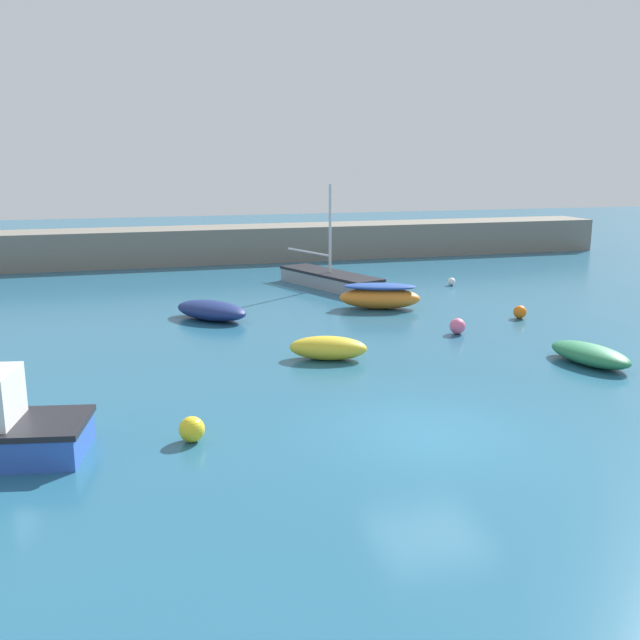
% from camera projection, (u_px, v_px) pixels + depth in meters
% --- Properties ---
extents(ground_plane, '(120.00, 120.00, 0.20)m').
position_uv_depth(ground_plane, '(432.00, 438.00, 15.49)').
color(ground_plane, '#235B7A').
extents(harbor_breakwater, '(45.64, 3.19, 1.96)m').
position_uv_depth(harbor_breakwater, '(233.00, 244.00, 40.94)').
color(harbor_breakwater, slate).
rests_on(harbor_breakwater, ground_plane).
extents(sailboat_twin_hulled, '(3.59, 6.20, 4.69)m').
position_uv_depth(sailboat_twin_hulled, '(330.00, 279.00, 32.71)').
color(sailboat_twin_hulled, gray).
rests_on(sailboat_twin_hulled, ground_plane).
extents(rowboat_with_red_cover, '(3.42, 2.26, 1.00)m').
position_uv_depth(rowboat_with_red_cover, '(380.00, 296.00, 28.12)').
color(rowboat_with_red_cover, orange).
rests_on(rowboat_with_red_cover, ground_plane).
extents(rowboat_white_midwater, '(3.13, 3.31, 0.69)m').
position_uv_depth(rowboat_white_midwater, '(211.00, 310.00, 26.26)').
color(rowboat_white_midwater, navy).
rests_on(rowboat_white_midwater, ground_plane).
extents(dinghy_near_pier, '(2.51, 1.76, 0.70)m').
position_uv_depth(dinghy_near_pier, '(328.00, 348.00, 21.08)').
color(dinghy_near_pier, yellow).
rests_on(dinghy_near_pier, ground_plane).
extents(open_tender_yellow, '(1.81, 2.90, 0.57)m').
position_uv_depth(open_tender_yellow, '(590.00, 354.00, 20.63)').
color(open_tender_yellow, '#287A4C').
rests_on(open_tender_yellow, ground_plane).
extents(mooring_buoy_white, '(0.36, 0.36, 0.36)m').
position_uv_depth(mooring_buoy_white, '(452.00, 282.00, 33.23)').
color(mooring_buoy_white, white).
rests_on(mooring_buoy_white, ground_plane).
extents(mooring_buoy_yellow, '(0.55, 0.55, 0.55)m').
position_uv_depth(mooring_buoy_yellow, '(192.00, 429.00, 14.99)').
color(mooring_buoy_yellow, yellow).
rests_on(mooring_buoy_yellow, ground_plane).
extents(mooring_buoy_orange, '(0.49, 0.49, 0.49)m').
position_uv_depth(mooring_buoy_orange, '(520.00, 312.00, 26.45)').
color(mooring_buoy_orange, orange).
rests_on(mooring_buoy_orange, ground_plane).
extents(mooring_buoy_pink, '(0.54, 0.54, 0.54)m').
position_uv_depth(mooring_buoy_pink, '(457.00, 326.00, 24.12)').
color(mooring_buoy_pink, '#EA668C').
rests_on(mooring_buoy_pink, ground_plane).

